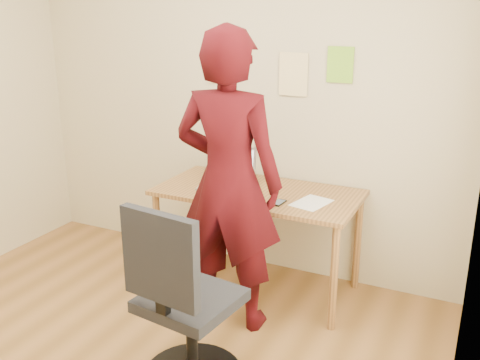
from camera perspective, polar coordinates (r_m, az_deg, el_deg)
The scene contains 10 objects.
room at distance 2.62m, azimuth -17.85°, elevation 3.88°, with size 3.58×3.58×2.78m.
desk at distance 3.74m, azimuth 1.92°, elevation -2.39°, with size 1.40×0.70×0.74m.
laptop at distance 3.80m, azimuth -1.33°, elevation 0.20°, with size 0.40×0.37×0.26m.
paper_sheet at distance 3.51m, azimuth 7.63°, elevation -2.42°, with size 0.19×0.27×0.00m, color white.
phone at distance 3.47m, azimuth 4.14°, elevation -2.42°, with size 0.07×0.13×0.01m.
wall_note_left at distance 4.06m, azimuth -2.19°, elevation 12.37°, with size 0.21×0.00×0.30m, color #F4D691.
wall_note_mid at distance 3.83m, azimuth 5.71°, elevation 11.15°, with size 0.21×0.00×0.30m, color #F4D691.
wall_note_right at distance 3.72m, azimuth 10.64°, elevation 11.99°, with size 0.18×0.00×0.24m, color #80C42C.
office_chair at distance 2.86m, azimuth -6.13°, elevation -13.80°, with size 0.54×0.54×1.05m.
person at distance 3.24m, azimuth -1.23°, elevation -0.28°, with size 0.68×0.45×1.87m, color #38070B.
Camera 1 is at (1.77, -1.83, 1.94)m, focal length 40.00 mm.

